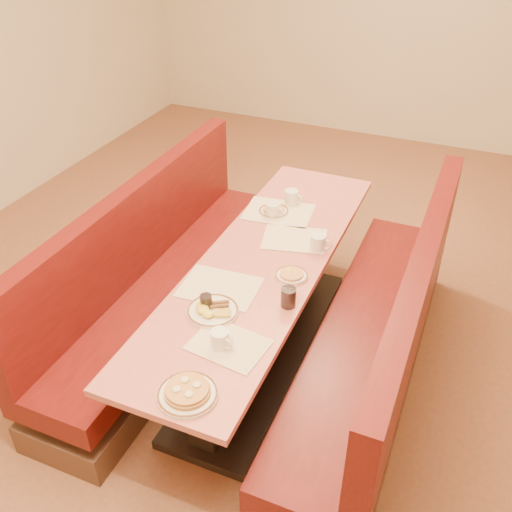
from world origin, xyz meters
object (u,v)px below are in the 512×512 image
at_px(coffee_mug_c, 319,242).
at_px(pancake_plate, 187,393).
at_px(booth_right, 379,342).
at_px(diner_table, 263,309).
at_px(soda_tumbler_mid, 288,297).
at_px(coffee_mug_a, 220,339).
at_px(coffee_mug_b, 273,210).
at_px(eggs_plate, 212,310).
at_px(coffee_mug_d, 292,197).
at_px(soda_tumbler_near, 206,302).
at_px(booth_left, 162,283).

bearing_deg(coffee_mug_c, pancake_plate, -96.04).
xyz_separation_m(booth_right, pancake_plate, (-0.64, -1.10, 0.41)).
distance_m(diner_table, booth_right, 0.73).
xyz_separation_m(coffee_mug_c, soda_tumbler_mid, (0.02, -0.57, 0.00)).
bearing_deg(diner_table, coffee_mug_a, -83.31).
relative_size(booth_right, coffee_mug_b, 20.20).
xyz_separation_m(diner_table, coffee_mug_c, (0.26, 0.23, 0.43)).
distance_m(diner_table, coffee_mug_c, 0.55).
xyz_separation_m(eggs_plate, coffee_mug_b, (-0.07, 1.05, 0.03)).
height_order(diner_table, booth_right, booth_right).
xyz_separation_m(coffee_mug_a, soda_tumbler_mid, (0.19, 0.42, 0.00)).
xyz_separation_m(coffee_mug_d, soda_tumbler_mid, (0.36, -1.05, 0.00)).
relative_size(coffee_mug_d, soda_tumbler_mid, 1.19).
height_order(coffee_mug_c, coffee_mug_d, coffee_mug_c).
bearing_deg(soda_tumbler_near, coffee_mug_c, 64.15).
relative_size(coffee_mug_c, soda_tumbler_near, 1.54).
bearing_deg(coffee_mug_d, booth_left, -129.17).
relative_size(diner_table, eggs_plate, 9.16).
distance_m(booth_left, soda_tumbler_mid, 1.16).
height_order(diner_table, coffee_mug_c, coffee_mug_c).
height_order(diner_table, pancake_plate, pancake_plate).
relative_size(coffee_mug_a, coffee_mug_c, 0.93).
bearing_deg(coffee_mug_c, eggs_plate, -111.33).
relative_size(eggs_plate, coffee_mug_d, 2.07).
height_order(booth_left, booth_right, same).
bearing_deg(booth_left, coffee_mug_c, 12.91).
bearing_deg(coffee_mug_b, coffee_mug_a, -72.09).
xyz_separation_m(pancake_plate, coffee_mug_c, (0.17, 1.33, 0.03)).
relative_size(pancake_plate, coffee_mug_d, 2.07).
relative_size(eggs_plate, coffee_mug_b, 2.20).
bearing_deg(coffee_mug_a, booth_left, 157.39).
bearing_deg(soda_tumbler_near, diner_table, 78.83).
bearing_deg(pancake_plate, diner_table, 94.74).
distance_m(eggs_plate, coffee_mug_a, 0.26).
distance_m(booth_right, coffee_mug_d, 1.16).
relative_size(coffee_mug_c, soda_tumbler_mid, 1.22).
distance_m(booth_left, coffee_mug_b, 0.89).
relative_size(booth_right, coffee_mug_c, 18.58).
bearing_deg(booth_right, soda_tumbler_mid, -142.88).
bearing_deg(coffee_mug_c, coffee_mug_b, 147.56).
bearing_deg(coffee_mug_c, diner_table, -137.77).
bearing_deg(eggs_plate, coffee_mug_a, -54.46).
relative_size(soda_tumbler_near, soda_tumbler_mid, 0.79).
bearing_deg(diner_table, coffee_mug_c, 40.88).
bearing_deg(coffee_mug_d, eggs_plate, -85.68).
relative_size(pancake_plate, soda_tumbler_mid, 2.47).
height_order(coffee_mug_a, coffee_mug_b, coffee_mug_a).
distance_m(diner_table, booth_left, 0.73).
bearing_deg(coffee_mug_b, soda_tumbler_mid, -55.84).
bearing_deg(diner_table, pancake_plate, -85.26).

